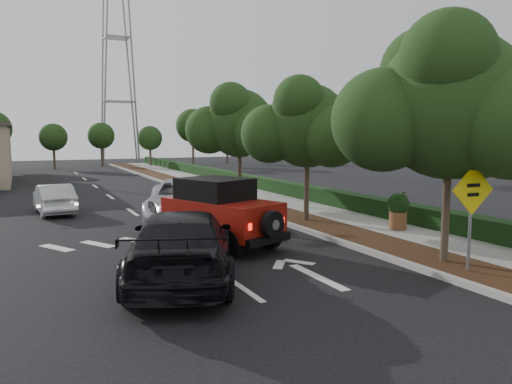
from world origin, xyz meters
TOP-DOWN VIEW (x-y plane):
  - ground at (0.00, 0.00)m, footprint 120.00×120.00m
  - curb at (4.60, 12.00)m, footprint 0.20×70.00m
  - planting_strip at (5.60, 12.00)m, footprint 1.80×70.00m
  - sidewalk at (7.50, 12.00)m, footprint 2.00×70.00m
  - hedge at (8.90, 12.00)m, footprint 0.80×70.00m
  - transmission_tower at (6.00, 48.00)m, footprint 7.00×4.00m
  - street_tree_near at (5.60, -0.50)m, footprint 3.80×3.80m
  - street_tree_mid at (5.60, 6.50)m, footprint 3.20×3.20m
  - street_tree_far at (5.60, 13.00)m, footprint 3.40×3.40m
  - red_jeep at (1.04, 4.23)m, footprint 3.05×4.28m
  - silver_suv_ahead at (1.33, 8.73)m, footprint 4.54×6.60m
  - black_suv_oncoming at (-1.03, 1.14)m, footprint 4.20×6.23m
  - silver_sedan_oncoming at (-3.13, 13.15)m, footprint 1.64×3.98m
  - speed_hump_sign at (5.40, -1.49)m, footprint 1.21×0.15m
  - terracotta_planter at (7.50, 3.46)m, footprint 0.76×0.76m

SIDE VIEW (x-z plane):
  - ground at x=0.00m, z-range 0.00..0.00m
  - transmission_tower at x=6.00m, z-range -14.00..14.00m
  - street_tree_near at x=5.60m, z-range -2.96..2.96m
  - street_tree_mid at x=5.60m, z-range -2.66..2.66m
  - street_tree_far at x=5.60m, z-range -2.81..2.81m
  - planting_strip at x=5.60m, z-range 0.00..0.12m
  - sidewalk at x=7.50m, z-range 0.00..0.12m
  - curb at x=4.60m, z-range 0.00..0.15m
  - hedge at x=8.90m, z-range 0.00..0.80m
  - silver_sedan_oncoming at x=-3.13m, z-range 0.00..1.28m
  - silver_suv_ahead at x=1.33m, z-range 0.00..1.68m
  - black_suv_oncoming at x=-1.03m, z-range 0.00..1.68m
  - terracotta_planter at x=7.50m, z-range 0.23..1.56m
  - red_jeep at x=1.04m, z-range 0.02..2.11m
  - speed_hump_sign at x=5.40m, z-range 0.50..3.09m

